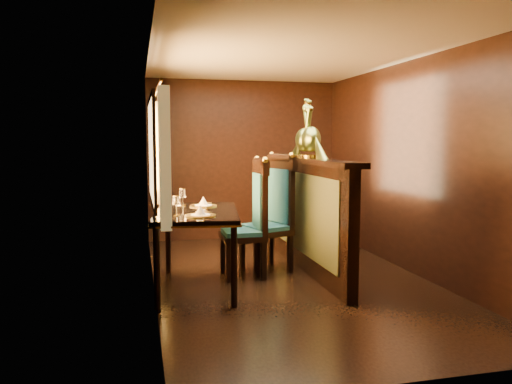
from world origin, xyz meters
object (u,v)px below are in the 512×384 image
Objects in this scene: peacock_right at (304,129)px; peacock_left at (311,128)px; chair_left at (254,214)px; dining_table at (196,218)px; chair_right at (275,209)px.

peacock_left is at bearing -90.00° from peacock_right.
dining_table is at bearing -153.34° from chair_left.
chair_right is at bearing 35.52° from chair_left.
peacock_right is at bearing -15.54° from chair_right.
chair_left reaches higher than dining_table.
chair_right is 2.05× the size of peacock_left.
chair_right is 2.12× the size of peacock_right.
peacock_right reaches higher than chair_left.
chair_left is at bearing 33.98° from dining_table.
peacock_left is (1.38, 0.33, 0.95)m from dining_table.
chair_left is 0.97× the size of chair_right.
dining_table is 0.77m from chair_left.
dining_table is 1.76m from peacock_right.
peacock_right is (0.37, 0.02, 0.95)m from chair_right.
peacock_right is (0.00, 0.25, -0.01)m from peacock_left.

